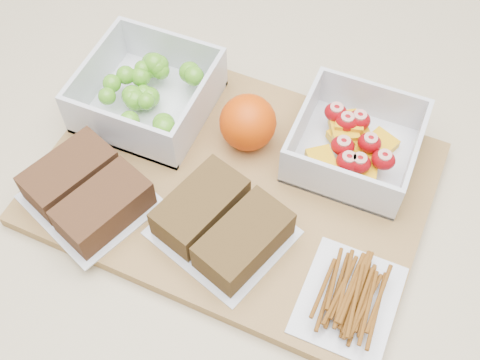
% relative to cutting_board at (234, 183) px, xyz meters
% --- Properties ---
extents(counter, '(1.20, 0.90, 0.90)m').
position_rel_cutting_board_xyz_m(counter, '(0.02, 0.00, -0.46)').
color(counter, beige).
rests_on(counter, ground).
extents(cutting_board, '(0.43, 0.31, 0.02)m').
position_rel_cutting_board_xyz_m(cutting_board, '(0.00, 0.00, 0.00)').
color(cutting_board, olive).
rests_on(cutting_board, counter).
extents(grape_container, '(0.14, 0.14, 0.06)m').
position_rel_cutting_board_xyz_m(grape_container, '(-0.13, 0.06, 0.03)').
color(grape_container, silver).
rests_on(grape_container, cutting_board).
extents(fruit_container, '(0.13, 0.13, 0.06)m').
position_rel_cutting_board_xyz_m(fruit_container, '(0.11, 0.08, 0.03)').
color(fruit_container, silver).
rests_on(fruit_container, cutting_board).
extents(orange, '(0.07, 0.07, 0.07)m').
position_rel_cutting_board_xyz_m(orange, '(-0.01, 0.06, 0.04)').
color(orange, '#DE4605').
rests_on(orange, cutting_board).
extents(sandwich_bag_left, '(0.16, 0.15, 0.04)m').
position_rel_cutting_board_xyz_m(sandwich_bag_left, '(-0.13, -0.09, 0.03)').
color(sandwich_bag_left, silver).
rests_on(sandwich_bag_left, cutting_board).
extents(sandwich_bag_center, '(0.16, 0.15, 0.04)m').
position_rel_cutting_board_xyz_m(sandwich_bag_center, '(0.02, -0.07, 0.03)').
color(sandwich_bag_center, silver).
rests_on(sandwich_bag_center, cutting_board).
extents(pretzel_bag, '(0.09, 0.11, 0.03)m').
position_rel_cutting_board_xyz_m(pretzel_bag, '(0.16, -0.09, 0.02)').
color(pretzel_bag, silver).
rests_on(pretzel_bag, cutting_board).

